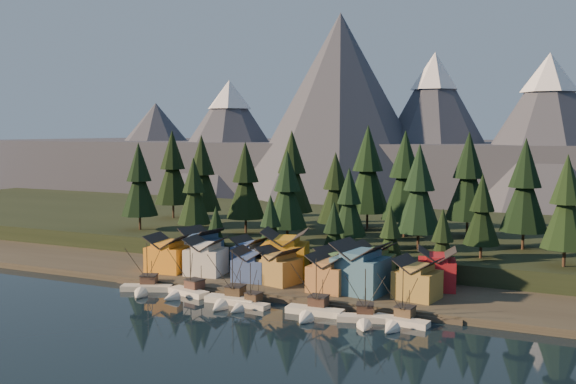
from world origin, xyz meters
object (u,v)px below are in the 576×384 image
at_px(house_front_1, 206,255).
at_px(boat_6, 399,315).
at_px(boat_1, 185,286).
at_px(boat_4, 312,305).
at_px(boat_5, 365,313).
at_px(house_back_1, 250,253).
at_px(house_back_0, 201,246).
at_px(house_front_0, 168,252).
at_px(boat_0, 145,283).
at_px(boat_3, 246,299).
at_px(boat_2, 228,294).

bearing_deg(house_front_1, boat_6, -24.11).
relative_size(boat_1, boat_6, 1.02).
relative_size(boat_4, boat_5, 1.11).
bearing_deg(boat_5, boat_4, 162.55).
xyz_separation_m(house_front_1, house_back_1, (7.77, 8.03, -0.31)).
bearing_deg(boat_5, house_back_0, 137.61).
distance_m(boat_4, house_front_1, 38.54).
bearing_deg(house_front_0, boat_0, -80.74).
relative_size(boat_4, house_back_1, 1.54).
relative_size(boat_4, boat_6, 1.08).
bearing_deg(boat_5, boat_3, 164.36).
bearing_deg(house_back_0, boat_2, -35.80).
bearing_deg(boat_1, boat_5, 10.44).
bearing_deg(house_front_0, boat_6, -19.47).
xyz_separation_m(boat_2, house_front_1, (-15.54, 16.29, 3.91)).
bearing_deg(boat_0, house_front_0, 83.88).
bearing_deg(house_back_0, boat_1, -53.42).
distance_m(boat_5, house_front_0, 57.90).
bearing_deg(boat_4, boat_0, 176.28).
bearing_deg(house_front_1, house_back_0, 121.30).
bearing_deg(house_back_1, house_front_1, -128.29).
bearing_deg(boat_6, boat_2, -172.88).
bearing_deg(boat_5, boat_1, 160.33).
height_order(boat_5, house_back_0, house_back_0).
relative_size(boat_2, boat_4, 0.97).
distance_m(house_front_0, house_front_1, 10.35).
bearing_deg(boat_3, house_back_1, 123.36).
distance_m(boat_2, boat_5, 29.68).
xyz_separation_m(house_front_0, house_front_1, (10.31, 1.00, -0.03)).
relative_size(boat_1, boat_5, 1.04).
relative_size(boat_5, house_front_1, 1.21).
height_order(boat_2, boat_5, boat_2).
distance_m(boat_4, house_back_0, 48.77).
bearing_deg(boat_3, boat_4, 8.97).
height_order(boat_0, house_front_0, boat_0).
bearing_deg(boat_0, boat_2, -24.13).
bearing_deg(boat_2, boat_3, -12.62).
height_order(boat_4, house_front_1, boat_4).
relative_size(boat_2, boat_5, 1.07).
distance_m(boat_5, house_front_1, 48.44).
distance_m(boat_3, boat_5, 25.03).
height_order(boat_0, boat_4, boat_4).
relative_size(boat_0, boat_4, 0.96).
height_order(boat_4, boat_5, boat_4).
height_order(house_front_0, house_back_1, house_front_0).
height_order(boat_3, house_front_0, house_front_0).
distance_m(boat_1, boat_5, 41.78).
relative_size(boat_3, house_front_1, 1.05).
height_order(boat_3, house_front_1, house_front_1).
relative_size(boat_3, boat_4, 0.78).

